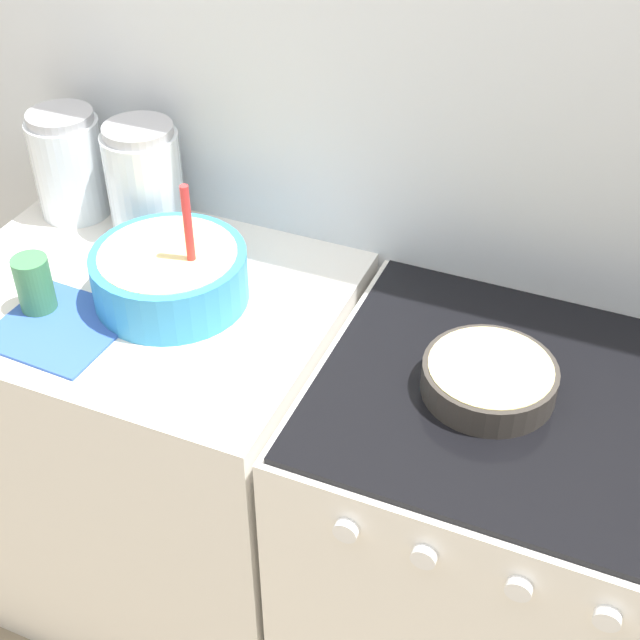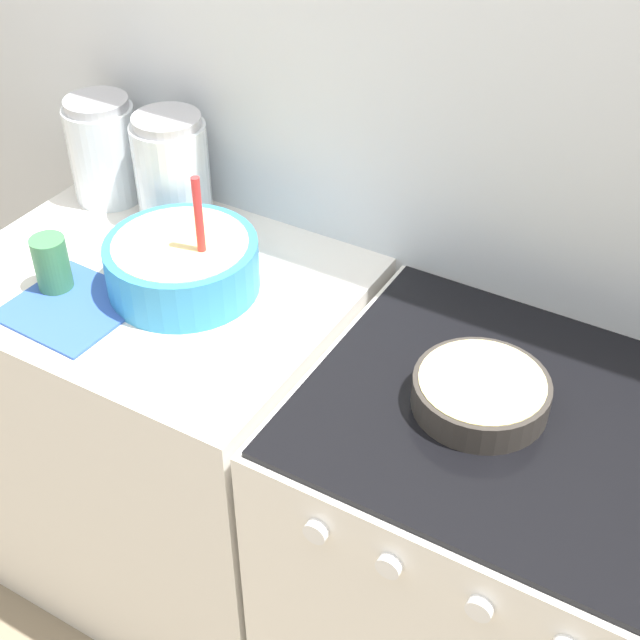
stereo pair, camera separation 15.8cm
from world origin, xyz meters
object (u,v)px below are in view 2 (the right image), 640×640
(stove, at_px, (486,580))
(storage_jar_middle, at_px, (173,176))
(mixing_bowl, at_px, (182,262))
(baking_pan, at_px, (481,392))
(storage_jar_left, at_px, (105,156))
(tin_can, at_px, (52,264))

(stove, xyz_separation_m, storage_jar_middle, (-0.86, 0.21, 0.55))
(mixing_bowl, distance_m, baking_pan, 0.63)
(stove, distance_m, storage_jar_left, 1.20)
(stove, relative_size, baking_pan, 3.96)
(baking_pan, height_order, storage_jar_left, storage_jar_left)
(stove, distance_m, tin_can, 1.04)
(mixing_bowl, bearing_deg, storage_jar_middle, 130.59)
(storage_jar_left, height_order, tin_can, storage_jar_left)
(mixing_bowl, relative_size, baking_pan, 1.30)
(stove, bearing_deg, storage_jar_middle, 166.28)
(tin_can, bearing_deg, storage_jar_middle, 82.34)
(mixing_bowl, xyz_separation_m, baking_pan, (0.62, -0.02, -0.03))
(storage_jar_middle, bearing_deg, stove, -13.72)
(stove, xyz_separation_m, storage_jar_left, (-1.05, 0.21, 0.55))
(mixing_bowl, height_order, baking_pan, mixing_bowl)
(stove, relative_size, storage_jar_left, 3.85)
(storage_jar_middle, bearing_deg, storage_jar_left, 180.00)
(stove, bearing_deg, mixing_bowl, 179.07)
(mixing_bowl, relative_size, storage_jar_middle, 1.23)
(storage_jar_middle, distance_m, tin_can, 0.33)
(tin_can, bearing_deg, baking_pan, 7.31)
(baking_pan, xyz_separation_m, storage_jar_middle, (-0.80, 0.22, 0.07))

